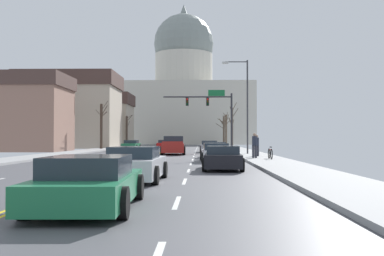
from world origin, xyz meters
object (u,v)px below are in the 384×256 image
at_px(sedan_oncoming_01, 164,144).
at_px(sedan_near_00, 209,147).
at_px(sedan_near_03, 215,153).
at_px(bicycle_parked, 270,154).
at_px(signal_gantry, 212,107).
at_px(pedestrian_01, 255,144).
at_px(sedan_near_05, 135,165).
at_px(sedan_oncoming_00, 131,145).
at_px(pickup_truck_near_01, 173,146).
at_px(sedan_near_02, 215,150).
at_px(sedan_near_06, 89,183).
at_px(street_lamp_right, 244,98).
at_px(sedan_near_04, 223,158).
at_px(pedestrian_00, 257,144).

bearing_deg(sedan_oncoming_01, sedan_near_00, -73.24).
distance_m(sedan_near_03, bicycle_parked, 3.80).
xyz_separation_m(signal_gantry, sedan_oncoming_01, (-7.01, 18.00, -4.47)).
bearing_deg(pedestrian_01, sedan_near_05, -111.82).
distance_m(sedan_near_05, sedan_oncoming_00, 43.80).
relative_size(pedestrian_01, bicycle_parked, 0.98).
xyz_separation_m(sedan_near_00, pedestrian_01, (2.87, -15.96, 0.53)).
xyz_separation_m(sedan_near_00, bicycle_parked, (3.77, -17.19, -0.09)).
height_order(sedan_near_00, pickup_truck_near_01, pickup_truck_near_01).
height_order(sedan_near_00, sedan_near_02, sedan_near_00).
bearing_deg(pedestrian_01, bicycle_parked, -53.59).
distance_m(sedan_near_03, sedan_near_06, 19.69).
height_order(signal_gantry, street_lamp_right, street_lamp_right).
distance_m(street_lamp_right, sedan_near_06, 30.67).
distance_m(signal_gantry, sedan_near_05, 35.57).
xyz_separation_m(sedan_near_06, sedan_oncoming_00, (-6.75, 49.47, 0.01)).
xyz_separation_m(signal_gantry, sedan_near_04, (-0.25, -29.28, -4.46)).
distance_m(signal_gantry, street_lamp_right, 11.90).
bearing_deg(sedan_near_00, sedan_near_02, -88.87).
bearing_deg(sedan_near_06, pickup_truck_near_01, 90.09).
relative_size(sedan_near_00, sedan_oncoming_01, 1.08).
bearing_deg(sedan_near_00, sedan_oncoming_01, 106.76).
relative_size(street_lamp_right, sedan_near_02, 1.91).
xyz_separation_m(sedan_near_05, sedan_oncoming_01, (-3.33, 53.09, -0.04)).
bearing_deg(bicycle_parked, pickup_truck_near_01, 122.22).
distance_m(sedan_near_00, sedan_near_02, 12.43).
bearing_deg(sedan_oncoming_00, pedestrian_01, -65.10).
bearing_deg(pickup_truck_near_01, sedan_near_02, -61.15).
bearing_deg(sedan_oncoming_00, bicycle_parked, -64.57).
distance_m(sedan_near_02, bicycle_parked, 5.92).
xyz_separation_m(sedan_near_02, pedestrian_00, (3.15, -0.52, 0.49)).
bearing_deg(bicycle_parked, sedan_oncoming_01, 104.85).
bearing_deg(sedan_near_00, bicycle_parked, -77.62).
height_order(sedan_near_02, pedestrian_00, pedestrian_00).
xyz_separation_m(sedan_near_03, sedan_oncoming_01, (-6.65, 39.92, -0.02)).
relative_size(signal_gantry, sedan_near_02, 1.83).
xyz_separation_m(street_lamp_right, sedan_near_05, (-6.20, -23.47, -4.42)).
relative_size(street_lamp_right, sedan_near_06, 1.81).
bearing_deg(sedan_near_04, bicycle_parked, 66.46).
xyz_separation_m(sedan_near_02, sedan_oncoming_00, (-10.36, 24.45, 0.01)).
relative_size(sedan_near_02, pedestrian_00, 2.65).
height_order(signal_gantry, sedan_near_06, signal_gantry).
height_order(sedan_near_02, pedestrian_01, pedestrian_01).
relative_size(pickup_truck_near_01, sedan_near_06, 1.27).
xyz_separation_m(street_lamp_right, sedan_near_00, (-2.95, 7.77, -4.43)).
bearing_deg(sedan_oncoming_00, street_lamp_right, -56.57).
relative_size(sedan_near_00, sedan_oncoming_00, 1.04).
distance_m(sedan_near_00, pedestrian_01, 16.22).
xyz_separation_m(pickup_truck_near_01, sedan_near_03, (3.49, -12.29, -0.18)).
height_order(pickup_truck_near_01, sedan_oncoming_00, pickup_truck_near_01).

